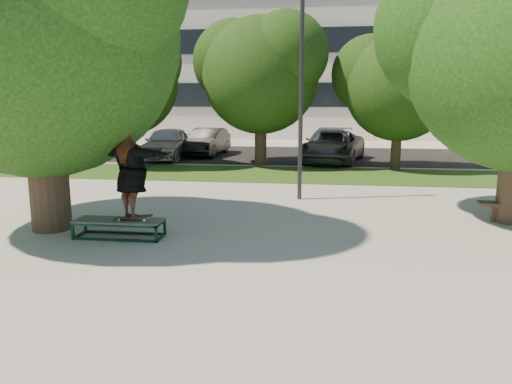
# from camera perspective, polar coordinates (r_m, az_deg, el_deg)

# --- Properties ---
(ground) EXTENTS (120.00, 120.00, 0.00)m
(ground) POSITION_cam_1_polar(r_m,az_deg,el_deg) (9.47, -2.68, -6.69)
(ground) COLOR gray
(ground) RESTS_ON ground
(grass_strip) EXTENTS (30.00, 4.00, 0.02)m
(grass_strip) POSITION_cam_1_polar(r_m,az_deg,el_deg) (18.61, 5.67, 1.97)
(grass_strip) COLOR #234413
(grass_strip) RESTS_ON ground
(asphalt_strip) EXTENTS (40.00, 8.00, 0.01)m
(asphalt_strip) POSITION_cam_1_polar(r_m,az_deg,el_deg) (25.10, 3.96, 4.26)
(asphalt_strip) COLOR black
(asphalt_strip) RESTS_ON ground
(tree_left) EXTENTS (6.96, 5.95, 7.12)m
(tree_left) POSITION_cam_1_polar(r_m,az_deg,el_deg) (11.72, -24.00, 17.64)
(tree_left) COLOR #38281E
(tree_left) RESTS_ON ground
(bg_tree_left) EXTENTS (5.28, 4.51, 5.77)m
(bg_tree_left) POSITION_cam_1_polar(r_m,az_deg,el_deg) (21.60, -14.99, 12.79)
(bg_tree_left) COLOR #38281E
(bg_tree_left) RESTS_ON ground
(bg_tree_mid) EXTENTS (5.76, 4.92, 6.24)m
(bg_tree_mid) POSITION_cam_1_polar(r_m,az_deg,el_deg) (21.17, 0.36, 13.96)
(bg_tree_mid) COLOR #38281E
(bg_tree_mid) RESTS_ON ground
(bg_tree_right) EXTENTS (5.04, 4.31, 5.43)m
(bg_tree_right) POSITION_cam_1_polar(r_m,az_deg,el_deg) (20.65, 15.87, 12.18)
(bg_tree_right) COLOR #38281E
(bg_tree_right) RESTS_ON ground
(lamppost) EXTENTS (0.25, 0.15, 6.11)m
(lamppost) POSITION_cam_1_polar(r_m,az_deg,el_deg) (13.90, 5.18, 12.01)
(lamppost) COLOR #2D2D30
(lamppost) RESTS_ON ground
(office_building) EXTENTS (30.00, 14.12, 16.00)m
(office_building) POSITION_cam_1_polar(r_m,az_deg,el_deg) (41.35, 2.78, 17.93)
(office_building) COLOR silver
(office_building) RESTS_ON ground
(grind_box) EXTENTS (1.80, 0.60, 0.38)m
(grind_box) POSITION_cam_1_polar(r_m,az_deg,el_deg) (10.64, -15.35, -4.04)
(grind_box) COLOR #113424
(grind_box) RESTS_ON ground
(skater_rig) EXTENTS (2.13, 1.20, 1.75)m
(skater_rig) POSITION_cam_1_polar(r_m,az_deg,el_deg) (10.30, -14.09, 1.79)
(skater_rig) COLOR white
(skater_rig) RESTS_ON grind_box
(car_silver_a) EXTENTS (1.93, 4.41, 1.48)m
(car_silver_a) POSITION_cam_1_polar(r_m,az_deg,el_deg) (23.62, -10.15, 5.50)
(car_silver_a) COLOR #A1A1A5
(car_silver_a) RESTS_ON asphalt_strip
(car_dark) EXTENTS (1.66, 4.13, 1.33)m
(car_dark) POSITION_cam_1_polar(r_m,az_deg,el_deg) (24.97, -5.61, 5.73)
(car_dark) COLOR black
(car_dark) RESTS_ON asphalt_strip
(car_grey) EXTENTS (3.23, 5.34, 1.38)m
(car_grey) POSITION_cam_1_polar(r_m,az_deg,el_deg) (22.49, 8.75, 5.17)
(car_grey) COLOR #55555A
(car_grey) RESTS_ON asphalt_strip
(car_silver_b) EXTENTS (2.66, 5.09, 1.41)m
(car_silver_b) POSITION_cam_1_polar(r_m,az_deg,el_deg) (23.17, 8.30, 5.37)
(car_silver_b) COLOR silver
(car_silver_b) RESTS_ON asphalt_strip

